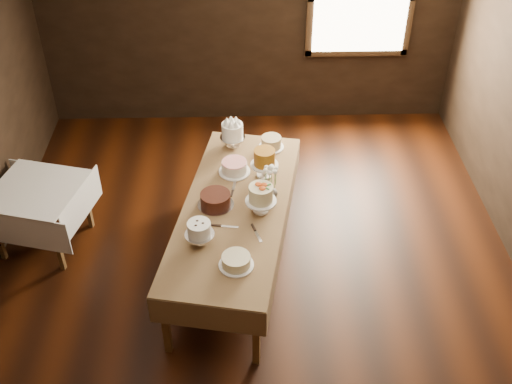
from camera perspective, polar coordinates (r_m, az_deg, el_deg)
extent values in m
cube|color=black|center=(5.90, 0.05, -8.47)|extent=(5.00, 6.00, 0.01)
cube|color=black|center=(7.60, -0.61, 15.98)|extent=(5.00, 0.02, 2.80)
cube|color=#503215|center=(5.21, -8.26, -11.90)|extent=(0.07, 0.07, 0.66)
cube|color=#503215|center=(6.74, -3.26, 2.23)|extent=(0.07, 0.07, 0.66)
cube|color=#503215|center=(5.08, 0.03, -13.06)|extent=(0.07, 0.07, 0.66)
cube|color=#503215|center=(6.65, 3.04, 1.63)|extent=(0.07, 0.07, 0.66)
cube|color=#503215|center=(5.62, -1.94, -1.58)|extent=(1.27, 2.41, 0.04)
cube|color=#947149|center=(5.60, -1.95, -1.37)|extent=(1.35, 2.48, 0.01)
cube|color=#503215|center=(6.81, -19.96, -0.17)|extent=(0.06, 0.06, 0.63)
cube|color=#503215|center=(6.11, -17.71, -4.59)|extent=(0.06, 0.06, 0.63)
cube|color=#503215|center=(6.51, -15.23, -0.95)|extent=(0.06, 0.06, 0.63)
cube|color=#503215|center=(6.25, -19.51, 0.05)|extent=(0.89, 0.89, 0.04)
cube|color=white|center=(6.24, -19.56, 0.24)|extent=(0.99, 0.99, 0.01)
cylinder|color=silver|center=(6.33, -2.15, 4.69)|extent=(0.26, 0.26, 0.12)
cylinder|color=white|center=(6.26, -2.18, 5.73)|extent=(0.23, 0.23, 0.15)
cylinder|color=white|center=(6.34, 1.39, 4.14)|extent=(0.26, 0.26, 0.01)
cylinder|color=tan|center=(6.31, 1.40, 4.60)|extent=(0.28, 0.28, 0.11)
cylinder|color=white|center=(6.00, -1.98, 1.88)|extent=(0.30, 0.30, 0.01)
cylinder|color=white|center=(5.97, -1.99, 2.32)|extent=(0.31, 0.31, 0.10)
cylinder|color=white|center=(5.91, 0.77, 2.08)|extent=(0.27, 0.27, 0.15)
cylinder|color=#A56717|center=(5.82, 0.78, 3.29)|extent=(0.28, 0.28, 0.16)
cylinder|color=silver|center=(5.61, -3.70, -1.18)|extent=(0.33, 0.33, 0.01)
cylinder|color=#3A150C|center=(5.57, -3.73, -0.67)|extent=(0.33, 0.33, 0.12)
cylinder|color=white|center=(5.50, 0.45, -1.21)|extent=(0.28, 0.28, 0.13)
cylinder|color=beige|center=(5.41, 0.45, -0.06)|extent=(0.24, 0.24, 0.15)
cylinder|color=silver|center=(5.22, -5.16, -4.21)|extent=(0.25, 0.25, 0.11)
cylinder|color=white|center=(5.14, -5.24, -3.26)|extent=(0.20, 0.20, 0.12)
cylinder|color=white|center=(5.04, -1.82, -6.70)|extent=(0.29, 0.29, 0.01)
cylinder|color=beige|center=(5.01, -1.83, -6.29)|extent=(0.31, 0.31, 0.09)
cube|color=silver|center=(5.39, -2.42, -3.18)|extent=(0.24, 0.06, 0.01)
cube|color=silver|center=(5.29, 0.20, -4.08)|extent=(0.10, 0.24, 0.01)
cube|color=silver|center=(5.83, -2.02, 0.58)|extent=(0.06, 0.24, 0.01)
cube|color=silver|center=(5.77, 1.09, 0.18)|extent=(0.24, 0.08, 0.01)
imported|color=#2D2823|center=(5.64, 1.31, 0.00)|extent=(0.14, 0.14, 0.14)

